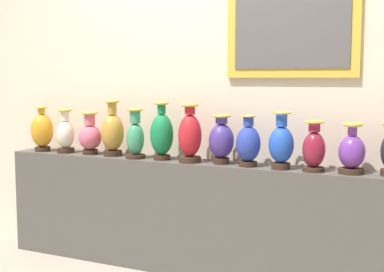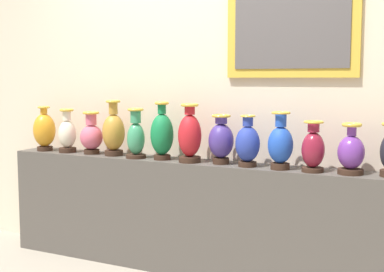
# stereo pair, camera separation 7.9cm
# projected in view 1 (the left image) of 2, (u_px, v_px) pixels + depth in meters

# --- Properties ---
(ground_plane) EXTENTS (11.21, 11.21, 0.00)m
(ground_plane) POSITION_uv_depth(u_px,v_px,m) (192.00, 271.00, 3.89)
(ground_plane) COLOR gray
(display_shelf) EXTENTS (3.06, 0.29, 0.82)m
(display_shelf) POSITION_uv_depth(u_px,v_px,m) (192.00, 217.00, 3.85)
(display_shelf) COLOR #4C4742
(display_shelf) RESTS_ON ground_plane
(back_wall) EXTENTS (5.21, 0.14, 3.06)m
(back_wall) POSITION_uv_depth(u_px,v_px,m) (205.00, 60.00, 3.91)
(back_wall) COLOR beige
(back_wall) RESTS_ON ground_plane
(vase_amber) EXTENTS (0.18, 0.18, 0.37)m
(vase_amber) POSITION_uv_depth(u_px,v_px,m) (42.00, 131.00, 4.32)
(vase_amber) COLOR #382319
(vase_amber) RESTS_ON display_shelf
(vase_ivory) EXTENTS (0.14, 0.14, 0.35)m
(vase_ivory) POSITION_uv_depth(u_px,v_px,m) (65.00, 134.00, 4.23)
(vase_ivory) COLOR #382319
(vase_ivory) RESTS_ON display_shelf
(vase_rose) EXTENTS (0.18, 0.18, 0.33)m
(vase_rose) POSITION_uv_depth(u_px,v_px,m) (90.00, 136.00, 4.15)
(vase_rose) COLOR #382319
(vase_rose) RESTS_ON display_shelf
(vase_ochre) EXTENTS (0.17, 0.17, 0.42)m
(vase_ochre) POSITION_uv_depth(u_px,v_px,m) (113.00, 132.00, 4.06)
(vase_ochre) COLOR #382319
(vase_ochre) RESTS_ON display_shelf
(vase_jade) EXTENTS (0.15, 0.15, 0.37)m
(vase_jade) POSITION_uv_depth(u_px,v_px,m) (135.00, 137.00, 3.93)
(vase_jade) COLOR #382319
(vase_jade) RESTS_ON display_shelf
(vase_emerald) EXTENTS (0.17, 0.17, 0.42)m
(vase_emerald) POSITION_uv_depth(u_px,v_px,m) (162.00, 134.00, 3.86)
(vase_emerald) COLOR #382319
(vase_emerald) RESTS_ON display_shelf
(vase_crimson) EXTENTS (0.17, 0.17, 0.42)m
(vase_crimson) POSITION_uv_depth(u_px,v_px,m) (190.00, 136.00, 3.74)
(vase_crimson) COLOR #382319
(vase_crimson) RESTS_ON display_shelf
(vase_indigo) EXTENTS (0.18, 0.18, 0.34)m
(vase_indigo) POSITION_uv_depth(u_px,v_px,m) (221.00, 140.00, 3.67)
(vase_indigo) COLOR #382319
(vase_indigo) RESTS_ON display_shelf
(vase_cobalt) EXTENTS (0.16, 0.16, 0.35)m
(vase_cobalt) POSITION_uv_depth(u_px,v_px,m) (248.00, 144.00, 3.56)
(vase_cobalt) COLOR #382319
(vase_cobalt) RESTS_ON display_shelf
(vase_sapphire) EXTENTS (0.16, 0.16, 0.38)m
(vase_sapphire) POSITION_uv_depth(u_px,v_px,m) (281.00, 144.00, 3.46)
(vase_sapphire) COLOR #382319
(vase_sapphire) RESTS_ON display_shelf
(vase_burgundy) EXTENTS (0.15, 0.15, 0.32)m
(vase_burgundy) POSITION_uv_depth(u_px,v_px,m) (314.00, 149.00, 3.37)
(vase_burgundy) COLOR #382319
(vase_burgundy) RESTS_ON display_shelf
(vase_violet) EXTENTS (0.16, 0.16, 0.32)m
(vase_violet) POSITION_uv_depth(u_px,v_px,m) (352.00, 152.00, 3.29)
(vase_violet) COLOR #382319
(vase_violet) RESTS_ON display_shelf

